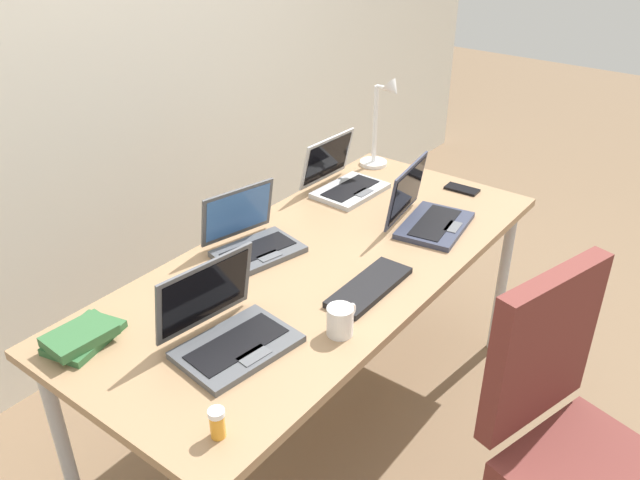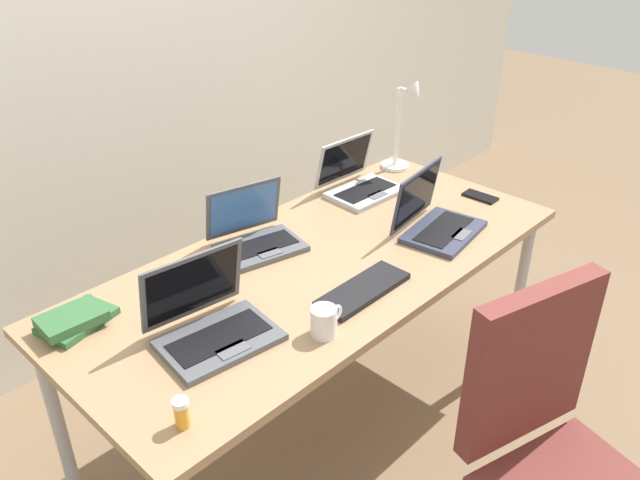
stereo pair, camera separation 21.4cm
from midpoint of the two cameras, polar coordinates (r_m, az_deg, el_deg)
name	(u,v)px [view 2 (the right image)]	position (r m, az deg, el deg)	size (l,w,h in m)	color
ground_plane	(320,421)	(2.65, 2.41, -15.70)	(12.00, 12.00, 0.00)	#7A6047
wall_back	(120,40)	(2.77, -14.99, 16.59)	(6.00, 0.13, 2.60)	silver
desk	(320,275)	(2.21, 2.77, -3.16)	(1.80, 0.80, 0.74)	#9E7A56
desk_lamp	(404,127)	(2.83, 9.55, 9.74)	(0.12, 0.18, 0.40)	white
laptop_front_left	(435,220)	(2.39, 12.61, 1.63)	(0.34, 0.29, 0.23)	#33384C
laptop_center	(255,235)	(2.25, -2.98, 0.33)	(0.33, 0.29, 0.21)	#515459
laptop_back_left	(211,323)	(1.83, -6.21, -7.34)	(0.35, 0.30, 0.23)	#515459
laptop_by_keyboard	(359,182)	(2.65, 5.75, 5.03)	(0.30, 0.26, 0.22)	#B7BABC
external_keyboard	(363,290)	(2.03, 6.82, -4.46)	(0.33, 0.12, 0.02)	black
computer_mouse	(181,274)	(2.10, -9.24, -3.08)	(0.06, 0.10, 0.03)	black
cell_phone	(480,197)	(2.71, 16.10, 3.62)	(0.06, 0.14, 0.01)	black
pill_bottle	(182,413)	(1.58, -8.15, -14.91)	(0.04, 0.04, 0.08)	gold
book_stack	(74,320)	(1.96, -17.83, -6.77)	(0.23, 0.18, 0.05)	#336638
coffee_mug	(324,321)	(1.83, 3.75, -7.24)	(0.11, 0.08, 0.09)	white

